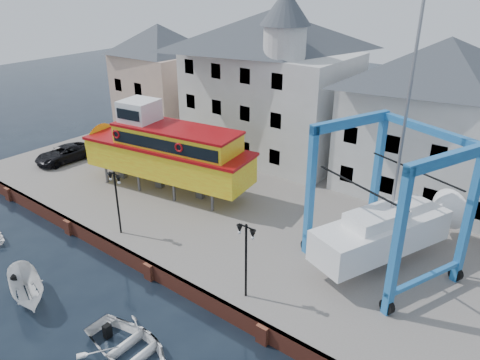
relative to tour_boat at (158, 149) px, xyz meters
The scene contains 13 objects.
ground 10.97m from the tour_boat, 46.26° to the right, with size 140.00×140.00×0.00m, color black.
hardstanding 8.70m from the tour_boat, 27.38° to the left, with size 44.00×22.00×1.00m, color slate.
quay_wall 10.73m from the tour_boat, 45.85° to the right, with size 44.00×0.47×1.00m.
building_pink 15.42m from the tour_boat, 135.85° to the left, with size 8.00×7.00×10.30m.
building_white_main 11.71m from the tour_boat, 78.89° to the left, with size 14.00×8.30×14.00m.
building_white_right 19.97m from the tour_boat, 35.98° to the left, with size 12.00×8.00×11.20m.
lamp_post_left 6.86m from the tour_boat, 63.73° to the right, with size 1.12×0.32×4.20m.
lamp_post_right 14.42m from the tour_boat, 25.27° to the right, with size 1.12×0.32×4.20m.
tour_boat is the anchor object (origin of this frame).
travel_lift 17.54m from the tour_boat, ahead, with size 8.48×10.20×15.03m.
van 10.70m from the tour_boat, behind, with size 2.26×4.90×1.36m, color black.
motorboat_a 13.71m from the tour_boat, 75.26° to the right, with size 1.59×4.22×1.63m, color white.
motorboat_b 16.38m from the tour_boat, 48.02° to the right, with size 3.54×4.95×1.03m, color white.
Camera 1 is at (17.77, -14.04, 16.30)m, focal length 35.00 mm.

